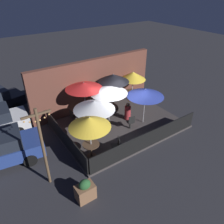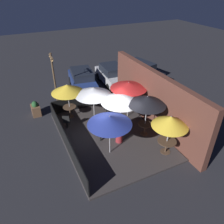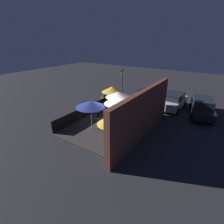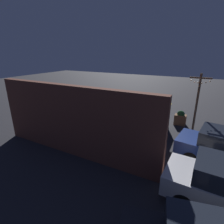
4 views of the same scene
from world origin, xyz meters
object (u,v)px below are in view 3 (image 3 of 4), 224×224
object	(u,v)px
dining_table_0	(112,104)
dining_table_1	(124,128)
patio_chair_1	(131,112)
patio_chair_2	(101,107)
patio_umbrella_1	(124,106)
patio_umbrella_6	(138,98)
patio_umbrella_0	(112,89)
patio_umbrella_3	(91,104)
patio_chair_3	(99,118)
dining_table_2	(112,139)
planter_box	(104,99)
parked_car_0	(149,96)
patio_umbrella_4	(119,101)
patio_chair_0	(140,114)
parked_car_2	(202,107)
patio_umbrella_2	(112,120)
patron_0	(105,123)
parked_car_1	(173,101)
light_post	(122,84)
patio_umbrella_5	(118,94)

from	to	relation	value
dining_table_0	dining_table_1	distance (m)	4.92
patio_chair_1	patio_chair_2	world-z (taller)	patio_chair_2
patio_umbrella_1	patio_umbrella_6	distance (m)	2.10
patio_umbrella_0	patio_umbrella_3	size ratio (longest dim) A/B	1.02
dining_table_0	patio_chair_3	world-z (taller)	patio_chair_3
dining_table_2	planter_box	bearing A→B (deg)	-141.20
patio_chair_2	planter_box	distance (m)	2.90
planter_box	parked_car_0	distance (m)	4.77
patio_umbrella_4	planter_box	xyz separation A→B (m)	(-3.97, -4.25, -1.71)
patio_chair_0	patio_chair_3	bearing A→B (deg)	-47.05
patio_umbrella_4	parked_car_0	distance (m)	6.52
parked_car_0	parked_car_2	xyz separation A→B (m)	(0.34, 5.20, 0.00)
patio_umbrella_6	patio_chair_3	size ratio (longest dim) A/B	2.61
patio_umbrella_2	patio_umbrella_4	size ratio (longest dim) A/B	0.98
patio_umbrella_4	patio_chair_1	size ratio (longest dim) A/B	2.49
dining_table_2	patio_umbrella_6	bearing A→B (deg)	-178.17
dining_table_2	patio_chair_0	bearing A→B (deg)	-176.33
patron_0	patio_chair_3	bearing A→B (deg)	-134.79
patio_umbrella_1	dining_table_2	distance (m)	2.41
patio_umbrella_2	parked_car_1	size ratio (longest dim) A/B	0.55
patio_umbrella_6	parked_car_1	xyz separation A→B (m)	(-5.22, 1.37, -1.48)
patio_umbrella_2	patron_0	size ratio (longest dim) A/B	1.92
patio_chair_2	light_post	distance (m)	3.74
patio_umbrella_1	patio_umbrella_6	bearing A→B (deg)	178.70
patio_umbrella_0	dining_table_1	world-z (taller)	patio_umbrella_0
dining_table_1	dining_table_2	distance (m)	1.77
parked_car_1	parked_car_2	size ratio (longest dim) A/B	0.84
patio_umbrella_4	patio_chair_2	world-z (taller)	patio_umbrella_4
patio_umbrella_2	patio_chair_0	world-z (taller)	patio_umbrella_2
parked_car_0	patio_umbrella_4	bearing A→B (deg)	9.22
parked_car_2	dining_table_2	bearing A→B (deg)	-36.25
parked_car_0	patio_umbrella_3	bearing A→B (deg)	-1.24
patio_umbrella_6	parked_car_0	distance (m)	5.67
patio_umbrella_1	parked_car_0	size ratio (longest dim) A/B	0.58
patron_0	parked_car_2	size ratio (longest dim) A/B	0.24
patio_umbrella_3	planter_box	xyz separation A→B (m)	(-5.56, -2.82, -1.69)
parked_car_1	dining_table_2	bearing A→B (deg)	-4.88
patio_umbrella_3	patio_chair_2	xyz separation A→B (m)	(-3.03, -1.41, -1.51)
dining_table_2	patio_chair_3	distance (m)	3.60
patio_umbrella_2	dining_table_2	xyz separation A→B (m)	(0.00, 0.00, -1.34)
patio_umbrella_1	light_post	world-z (taller)	light_post
patio_umbrella_5	patio_umbrella_6	xyz separation A→B (m)	(0.53, 2.10, 0.20)
patio_umbrella_1	patio_chair_2	bearing A→B (deg)	-122.63
parked_car_0	patio_umbrella_2	bearing A→B (deg)	16.20
patio_umbrella_5	dining_table_1	distance (m)	3.63
patio_umbrella_6	planter_box	world-z (taller)	patio_umbrella_6
patio_umbrella_1	patio_chair_1	world-z (taller)	patio_umbrella_1
parked_car_0	parked_car_1	distance (m)	2.60
dining_table_1	patio_chair_0	size ratio (longest dim) A/B	0.86
patio_chair_1	planter_box	world-z (taller)	patio_chair_1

